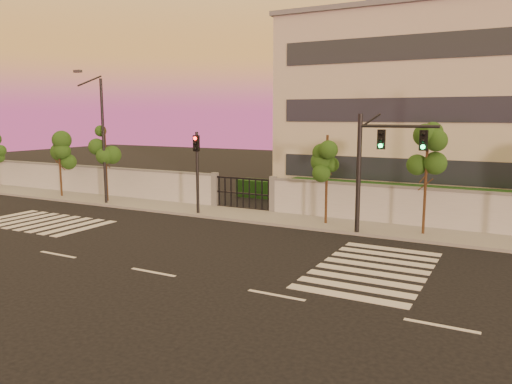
% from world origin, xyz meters
% --- Properties ---
extents(ground, '(120.00, 120.00, 0.00)m').
position_xyz_m(ground, '(0.00, 0.00, 0.00)').
color(ground, black).
rests_on(ground, ground).
extents(sidewalk, '(60.00, 3.00, 0.15)m').
position_xyz_m(sidewalk, '(0.00, 10.50, 0.07)').
color(sidewalk, gray).
rests_on(sidewalk, ground).
extents(perimeter_wall, '(60.00, 0.36, 2.20)m').
position_xyz_m(perimeter_wall, '(0.10, 12.00, 1.07)').
color(perimeter_wall, '#B2B4B9').
rests_on(perimeter_wall, ground).
extents(hedge_row, '(41.00, 4.25, 1.80)m').
position_xyz_m(hedge_row, '(1.17, 14.74, 0.82)').
color(hedge_row, '#103513').
rests_on(hedge_row, ground).
extents(institutional_building, '(24.40, 12.40, 12.25)m').
position_xyz_m(institutional_building, '(9.00, 21.99, 6.16)').
color(institutional_building, beige).
rests_on(institutional_building, ground).
extents(distant_skyscraper, '(16.00, 16.00, 118.00)m').
position_xyz_m(distant_skyscraper, '(-65.00, 280.00, 61.98)').
color(distant_skyscraper, slate).
rests_on(distant_skyscraper, ground).
extents(road_markings, '(57.00, 7.62, 0.02)m').
position_xyz_m(road_markings, '(-1.58, 3.76, 0.01)').
color(road_markings, silver).
rests_on(road_markings, ground).
extents(street_tree_b, '(1.63, 1.29, 4.27)m').
position_xyz_m(street_tree_b, '(-16.45, 10.17, 3.15)').
color(street_tree_b, '#382314').
rests_on(street_tree_b, ground).
extents(street_tree_c, '(1.45, 1.15, 4.97)m').
position_xyz_m(street_tree_c, '(-12.14, 10.15, 3.66)').
color(street_tree_c, '#382314').
rests_on(street_tree_c, ground).
extents(street_tree_d, '(1.59, 1.27, 4.71)m').
position_xyz_m(street_tree_d, '(2.89, 10.36, 3.47)').
color(street_tree_d, '#382314').
rests_on(street_tree_d, ground).
extents(street_tree_e, '(1.56, 1.24, 5.32)m').
position_xyz_m(street_tree_e, '(7.77, 10.35, 3.91)').
color(street_tree_e, '#382314').
rests_on(street_tree_e, ground).
extents(traffic_signal_main, '(3.65, 0.36, 5.76)m').
position_xyz_m(traffic_signal_main, '(5.60, 9.16, 3.64)').
color(traffic_signal_main, black).
rests_on(traffic_signal_main, ground).
extents(traffic_signal_secondary, '(0.37, 0.35, 4.78)m').
position_xyz_m(traffic_signal_secondary, '(-4.56, 9.46, 3.03)').
color(traffic_signal_secondary, black).
rests_on(traffic_signal_secondary, ground).
extents(streetlight_west, '(0.50, 2.00, 8.32)m').
position_xyz_m(streetlight_west, '(-11.71, 9.37, 4.50)').
color(streetlight_west, black).
rests_on(streetlight_west, ground).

